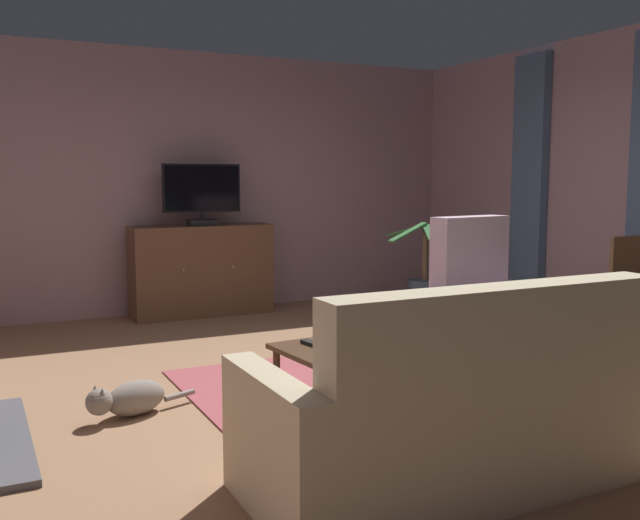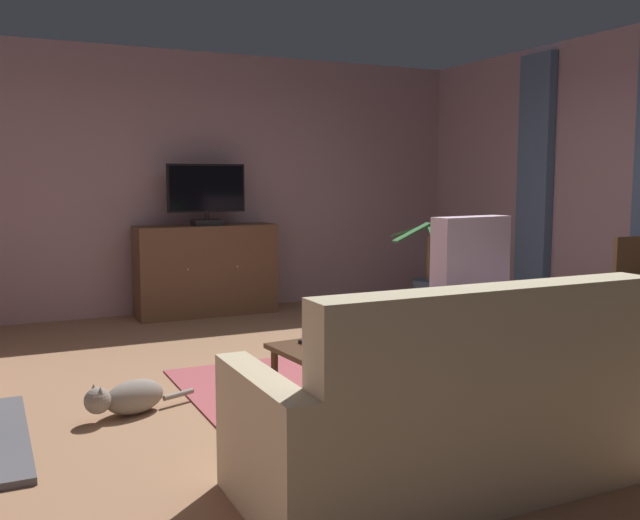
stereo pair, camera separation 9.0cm
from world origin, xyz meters
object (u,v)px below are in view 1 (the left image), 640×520
(television, at_px, (202,193))
(armchair_facing_sofa, at_px, (497,332))
(potted_plant_on_hearth_side, at_px, (424,291))
(folded_newspaper, at_px, (374,341))
(sofa_floral, at_px, (460,418))
(tv_cabinet, at_px, (202,272))
(cat, at_px, (130,398))
(coffee_table, at_px, (350,353))
(tv_remote, at_px, (311,343))

(television, height_order, armchair_facing_sofa, television)
(television, height_order, potted_plant_on_hearth_side, television)
(folded_newspaper, height_order, sofa_floral, sofa_floral)
(folded_newspaper, xyz_separation_m, sofa_floral, (-0.20, -1.13, -0.12))
(tv_cabinet, xyz_separation_m, armchair_facing_sofa, (1.17, -3.34, -0.10))
(folded_newspaper, bearing_deg, sofa_floral, -108.97)
(sofa_floral, bearing_deg, potted_plant_on_hearth_side, 57.46)
(cat, bearing_deg, television, 64.68)
(coffee_table, bearing_deg, armchair_facing_sofa, 7.48)
(cat, bearing_deg, tv_remote, -25.95)
(tv_cabinet, xyz_separation_m, tv_remote, (-0.36, -3.43, -0.00))
(potted_plant_on_hearth_side, bearing_deg, tv_remote, -136.59)
(folded_newspaper, bearing_deg, potted_plant_on_hearth_side, 40.60)
(television, distance_m, folded_newspaper, 3.56)
(folded_newspaper, distance_m, sofa_floral, 1.15)
(television, xyz_separation_m, armchair_facing_sofa, (1.17, -3.29, -0.95))
(coffee_table, bearing_deg, cat, 155.23)
(television, xyz_separation_m, coffee_table, (-0.14, -3.46, -0.92))
(sofa_floral, distance_m, potted_plant_on_hearth_side, 4.18)
(television, relative_size, tv_remote, 4.88)
(coffee_table, xyz_separation_m, folded_newspaper, (0.18, 0.00, 0.06))
(television, bearing_deg, folded_newspaper, -89.35)
(television, relative_size, folded_newspaper, 2.76)
(tv_cabinet, bearing_deg, armchair_facing_sofa, -70.61)
(coffee_table, distance_m, tv_remote, 0.25)
(armchair_facing_sofa, height_order, potted_plant_on_hearth_side, armchair_facing_sofa)
(tv_remote, bearing_deg, potted_plant_on_hearth_side, -55.67)
(tv_cabinet, distance_m, sofa_floral, 4.64)
(potted_plant_on_hearth_side, bearing_deg, coffee_table, -132.90)
(sofa_floral, bearing_deg, cat, 125.40)
(armchair_facing_sofa, relative_size, cat, 1.65)
(tv_cabinet, bearing_deg, cat, -114.92)
(folded_newspaper, xyz_separation_m, cat, (-1.41, 0.57, -0.34))
(tv_cabinet, relative_size, folded_newspaper, 4.95)
(sofa_floral, bearing_deg, television, 87.98)
(tv_cabinet, xyz_separation_m, television, (0.00, -0.05, 0.85))
(coffee_table, relative_size, armchair_facing_sofa, 0.78)
(armchair_facing_sofa, bearing_deg, potted_plant_on_hearth_side, 67.70)
(television, bearing_deg, tv_cabinet, 90.00)
(armchair_facing_sofa, relative_size, potted_plant_on_hearth_side, 1.18)
(television, distance_m, potted_plant_on_hearth_side, 2.56)
(coffee_table, distance_m, potted_plant_on_hearth_side, 3.27)
(tv_cabinet, distance_m, coffee_table, 3.51)
(coffee_table, xyz_separation_m, potted_plant_on_hearth_side, (2.22, 2.39, -0.13))
(sofa_floral, bearing_deg, tv_remote, 99.43)
(armchair_facing_sofa, bearing_deg, sofa_floral, -135.77)
(tv_remote, height_order, potted_plant_on_hearth_side, potted_plant_on_hearth_side)
(tv_cabinet, height_order, potted_plant_on_hearth_side, potted_plant_on_hearth_side)
(tv_cabinet, xyz_separation_m, folded_newspaper, (0.04, -3.51, -0.01))
(coffee_table, xyz_separation_m, sofa_floral, (-0.02, -1.13, -0.06))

